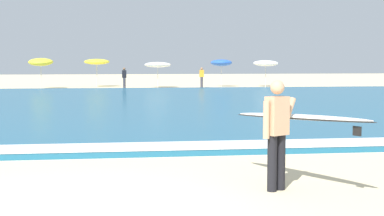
{
  "coord_description": "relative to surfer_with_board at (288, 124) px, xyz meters",
  "views": [
    {
      "loc": [
        0.72,
        -7.42,
        2.02
      ],
      "look_at": [
        2.14,
        3.28,
        1.1
      ],
      "focal_mm": 51.24,
      "sensor_mm": 36.0,
      "label": 1
    }
  ],
  "objects": [
    {
      "name": "ground_plane",
      "position": [
        -3.35,
        -0.9,
        -1.03
      ],
      "size": [
        160.0,
        160.0,
        0.0
      ],
      "primitive_type": "plane",
      "color": "beige"
    },
    {
      "name": "sea",
      "position": [
        -3.35,
        17.11,
        -0.96
      ],
      "size": [
        120.0,
        28.0,
        0.14
      ],
      "primitive_type": "cube",
      "color": "#1E6084",
      "rests_on": "ground"
    },
    {
      "name": "surf_foam",
      "position": [
        -3.35,
        3.71,
        -0.89
      ],
      "size": [
        120.0,
        1.23,
        0.01
      ],
      "primitive_type": "cube",
      "color": "white",
      "rests_on": "sea"
    },
    {
      "name": "surfer_with_board",
      "position": [
        0.0,
        0.0,
        0.0
      ],
      "size": [
        1.67,
        2.67,
        1.73
      ],
      "color": "black",
      "rests_on": "ground"
    },
    {
      "name": "beach_umbrella_1",
      "position": [
        -8.32,
        32.93,
        0.95
      ],
      "size": [
        1.78,
        1.83,
        2.34
      ],
      "color": "beige",
      "rests_on": "ground"
    },
    {
      "name": "beach_umbrella_2",
      "position": [
        -4.4,
        35.74,
        0.97
      ],
      "size": [
        2.0,
        2.02,
        2.27
      ],
      "color": "beige",
      "rests_on": "ground"
    },
    {
      "name": "beach_umbrella_3",
      "position": [
        0.29,
        33.58,
        0.74
      ],
      "size": [
        2.02,
        2.02,
        1.98
      ],
      "color": "beige",
      "rests_on": "ground"
    },
    {
      "name": "beach_umbrella_4",
      "position": [
        5.42,
        34.62,
        0.88
      ],
      "size": [
        1.72,
        1.73,
        2.2
      ],
      "color": "beige",
      "rests_on": "ground"
    },
    {
      "name": "beach_umbrella_5",
      "position": [
        8.94,
        34.22,
        0.85
      ],
      "size": [
        1.99,
        2.01,
        2.16
      ],
      "color": "beige",
      "rests_on": "ground"
    },
    {
      "name": "beachgoer_near_row_left",
      "position": [
        3.63,
        33.19,
        -0.19
      ],
      "size": [
        0.32,
        0.2,
        1.58
      ],
      "color": "#383842",
      "rests_on": "ground"
    },
    {
      "name": "beachgoer_near_row_mid",
      "position": [
        -2.28,
        31.85,
        -0.19
      ],
      "size": [
        0.32,
        0.2,
        1.58
      ],
      "color": "#383842",
      "rests_on": "ground"
    }
  ]
}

